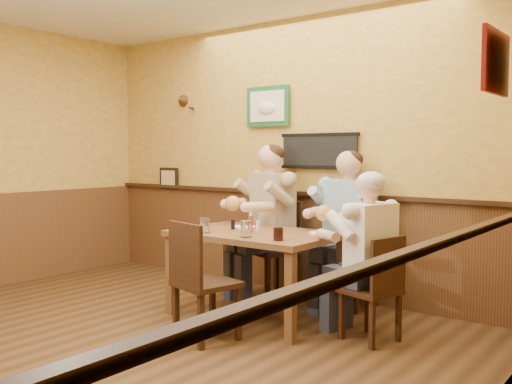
% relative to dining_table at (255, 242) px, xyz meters
% --- Properties ---
extents(room, '(5.02, 5.03, 2.81)m').
position_rel_dining_table_xyz_m(room, '(-0.25, -1.32, 1.03)').
color(room, '#352110').
rests_on(room, ground).
extents(dining_table, '(1.40, 0.90, 0.75)m').
position_rel_dining_table_xyz_m(dining_table, '(0.00, 0.00, 0.00)').
color(dining_table, brown).
rests_on(dining_table, ground).
extents(chair_back_left, '(0.56, 0.56, 0.95)m').
position_rel_dining_table_xyz_m(chair_back_left, '(-0.31, 0.69, -0.18)').
color(chair_back_left, '#321D10').
rests_on(chair_back_left, ground).
extents(chair_back_right, '(0.44, 0.44, 0.91)m').
position_rel_dining_table_xyz_m(chair_back_right, '(0.50, 0.78, -0.20)').
color(chair_back_right, '#321D10').
rests_on(chair_back_right, ground).
extents(chair_right_end, '(0.46, 0.46, 0.81)m').
position_rel_dining_table_xyz_m(chair_right_end, '(1.08, 0.04, -0.25)').
color(chair_right_end, '#321D10').
rests_on(chair_right_end, ground).
extents(chair_near_side, '(0.51, 0.51, 0.92)m').
position_rel_dining_table_xyz_m(chair_near_side, '(0.08, -0.71, -0.20)').
color(chair_near_side, '#321D10').
rests_on(chair_near_side, ground).
extents(diner_tan_shirt, '(0.80, 0.80, 1.36)m').
position_rel_dining_table_xyz_m(diner_tan_shirt, '(-0.31, 0.69, 0.02)').
color(diner_tan_shirt, tan).
rests_on(diner_tan_shirt, ground).
extents(diner_blue_polo, '(0.62, 0.62, 1.31)m').
position_rel_dining_table_xyz_m(diner_blue_polo, '(0.50, 0.78, -0.01)').
color(diner_blue_polo, '#87ACCB').
rests_on(diner_blue_polo, ground).
extents(diner_white_elder, '(0.65, 0.65, 1.16)m').
position_rel_dining_table_xyz_m(diner_white_elder, '(1.08, 0.04, -0.08)').
color(diner_white_elder, white).
rests_on(diner_white_elder, ground).
extents(water_glass_left, '(0.11, 0.11, 0.13)m').
position_rel_dining_table_xyz_m(water_glass_left, '(-0.30, -0.32, 0.16)').
color(water_glass_left, white).
rests_on(water_glass_left, dining_table).
extents(water_glass_mid, '(0.10, 0.10, 0.13)m').
position_rel_dining_table_xyz_m(water_glass_mid, '(0.14, -0.30, 0.16)').
color(water_glass_mid, white).
rests_on(water_glass_mid, dining_table).
extents(cola_tumbler, '(0.10, 0.10, 0.10)m').
position_rel_dining_table_xyz_m(cola_tumbler, '(0.45, -0.29, 0.14)').
color(cola_tumbler, black).
rests_on(cola_tumbler, dining_table).
extents(hot_sauce_bottle, '(0.04, 0.04, 0.16)m').
position_rel_dining_table_xyz_m(hot_sauce_bottle, '(-0.01, -0.06, 0.17)').
color(hot_sauce_bottle, '#B23313').
rests_on(hot_sauce_bottle, dining_table).
extents(salt_shaker, '(0.04, 0.04, 0.08)m').
position_rel_dining_table_xyz_m(salt_shaker, '(-0.03, 0.08, 0.13)').
color(salt_shaker, silver).
rests_on(salt_shaker, dining_table).
extents(pepper_shaker, '(0.04, 0.04, 0.09)m').
position_rel_dining_table_xyz_m(pepper_shaker, '(-0.24, -0.01, 0.14)').
color(pepper_shaker, black).
rests_on(pepper_shaker, dining_table).
extents(plate_far_left, '(0.22, 0.22, 0.01)m').
position_rel_dining_table_xyz_m(plate_far_left, '(-0.24, 0.14, 0.10)').
color(plate_far_left, white).
rests_on(plate_far_left, dining_table).
extents(plate_far_right, '(0.23, 0.23, 0.01)m').
position_rel_dining_table_xyz_m(plate_far_right, '(0.53, 0.23, 0.10)').
color(plate_far_right, silver).
rests_on(plate_far_right, dining_table).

